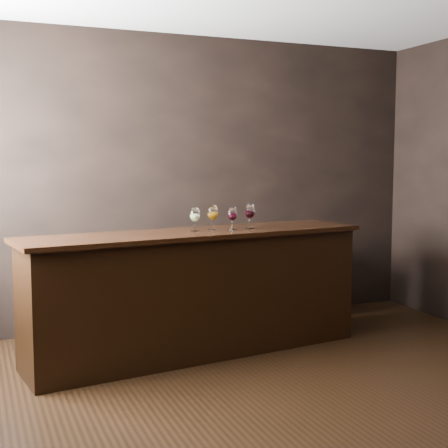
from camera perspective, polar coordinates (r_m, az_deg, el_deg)
name	(u,v)px	position (r m, az deg, el deg)	size (l,w,h in m)	color
ground	(289,403)	(4.32, 5.94, -15.94)	(5.00, 5.00, 0.00)	black
room_shell	(251,127)	(4.02, 2.48, 8.82)	(5.02, 4.52, 2.81)	black
bar_counter	(197,295)	(5.20, -2.48, -6.48)	(2.82, 0.61, 0.99)	black
bar_top	(197,233)	(5.11, -2.51, -0.87)	(2.91, 0.68, 0.04)	black
back_bar_shelf	(217,286)	(6.10, -0.66, -5.67)	(2.14, 0.40, 0.77)	black
glass_white	(195,215)	(5.09, -2.68, 0.81)	(0.08, 0.08, 0.20)	white
glass_amber	(213,213)	(5.18, -1.04, 0.98)	(0.09, 0.09, 0.21)	white
glass_red_a	(232,214)	(5.20, 0.76, 0.90)	(0.08, 0.08, 0.19)	white
glass_red_b	(250,212)	(5.30, 2.37, 1.13)	(0.09, 0.09, 0.21)	white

